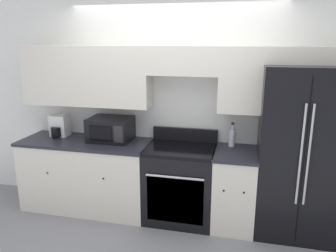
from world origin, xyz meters
The scene contains 9 objects.
ground_plane centered at (0.00, 0.00, 0.00)m, with size 12.00×12.00×0.00m, color gray.
wall_back centered at (-0.01, 0.59, 1.45)m, with size 8.00×0.39×2.60m.
lower_cabinets_left centered at (-1.05, 0.31, 0.45)m, with size 1.62×0.64×0.89m.
lower_cabinets_right centered at (0.78, 0.31, 0.45)m, with size 0.49×0.64×0.89m.
oven_range centered at (0.15, 0.31, 0.45)m, with size 0.80×0.65×1.05m.
refrigerator centered at (1.43, 0.34, 0.93)m, with size 0.84×0.72×1.85m.
microwave centered at (-0.74, 0.40, 1.04)m, with size 0.51×0.40×0.29m.
bottle centered at (0.72, 0.50, 1.00)m, with size 0.07×0.07×0.28m.
paper_towel_holder centered at (-1.46, 0.43, 1.02)m, with size 0.22×0.25×0.27m.
Camera 1 is at (0.82, -3.21, 2.09)m, focal length 35.00 mm.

